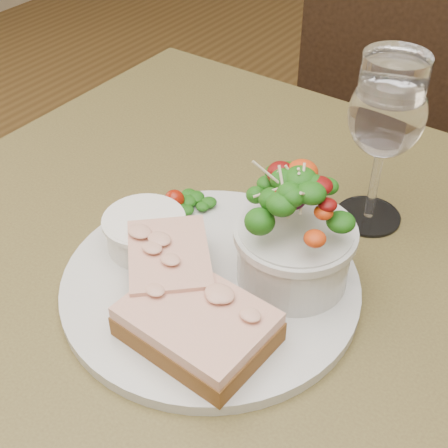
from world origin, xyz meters
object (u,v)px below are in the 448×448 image
Objects in this scene: wine_glass at (386,119)px; salad_bowl at (296,230)px; chair_far at (404,225)px; ramekin at (145,231)px; sandwich_front at (197,324)px; sandwich_back at (169,263)px; cafe_table at (230,355)px; dinner_plate at (211,283)px.

salad_bowl is at bearing -96.28° from wine_glass.
chair_far is 0.91m from ramekin.
sandwich_back is at bearing 150.79° from sandwich_front.
salad_bowl is at bearing 17.60° from ramekin.
cafe_table is 6.32× the size of sandwich_front.
salad_bowl reaches higher than sandwich_back.
wine_glass reaches higher than sandwich_front.
dinner_plate is 0.05m from sandwich_back.
wine_glass is at bearing 83.53° from sandwich_front.
salad_bowl is at bearing 37.43° from cafe_table.
sandwich_front is at bearing -99.91° from wine_glass.
sandwich_back reaches higher than cafe_table.
sandwich_front is 0.27m from wine_glass.
chair_far is 0.97m from sandwich_front.
chair_far is 7.09× the size of salad_bowl.
sandwich_front is (0.07, -0.83, 0.48)m from chair_far.
sandwich_front reaches higher than cafe_table.
ramekin is (-0.05, 0.02, -0.00)m from sandwich_back.
chair_far is 0.83m from wine_glass.
sandwich_back is at bearing -142.30° from salad_bowl.
sandwich_front is at bearing -29.60° from ramekin.
dinner_plate is at bearing -144.61° from cafe_table.
wine_glass is at bearing 83.72° from salad_bowl.
salad_bowl is (0.06, 0.05, 0.07)m from dinner_plate.
salad_bowl reaches higher than ramekin.
ramekin is at bearing -173.97° from cafe_table.
wine_glass reaches higher than sandwich_back.
cafe_table is at bearing 106.45° from sandwich_front.
ramekin reaches higher than cafe_table.
dinner_plate is 0.08m from ramekin.
cafe_table is 6.30× the size of salad_bowl.
salad_bowl is at bearing 89.70° from chair_far.
sandwich_back is 0.25m from wine_glass.
sandwich_front is 0.13m from ramekin.
sandwich_back is 1.64× the size of ramekin.
cafe_table is 2.82× the size of dinner_plate.
sandwich_front reaches higher than dinner_plate.
wine_glass is (0.11, -0.58, 0.58)m from chair_far.
dinner_plate is 2.28× the size of sandwich_back.
cafe_table is 0.11m from dinner_plate.
sandwich_back is 0.98× the size of salad_bowl.
chair_far is at bearing 93.86° from cafe_table.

